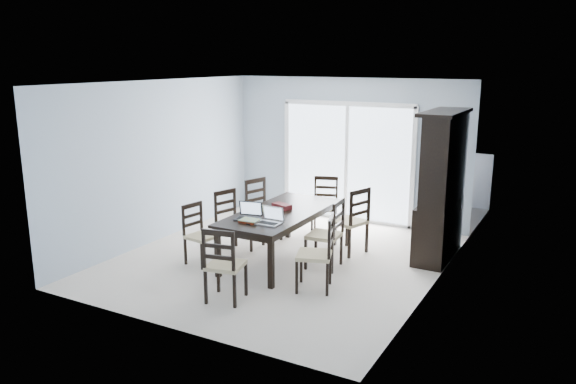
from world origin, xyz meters
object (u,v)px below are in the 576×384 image
at_px(chair_end_far, 325,198).
at_px(hot_tub, 345,184).
at_px(dining_table, 280,216).
at_px(cell_phone, 248,223).
at_px(laptop_silver, 268,220).
at_px(chair_left_far, 260,203).
at_px(game_box, 282,206).
at_px(chair_left_near, 197,227).
at_px(china_hutch, 442,188).
at_px(chair_end_near, 222,257).
at_px(chair_right_near, 322,245).
at_px(chair_right_mid, 331,227).
at_px(laptop_dark, 248,216).
at_px(chair_right_far, 354,214).
at_px(chair_left_mid, 230,214).

relative_size(chair_end_far, hot_tub, 0.58).
xyz_separation_m(dining_table, cell_phone, (-0.06, -0.78, 0.08)).
bearing_deg(laptop_silver, dining_table, 105.77).
height_order(chair_left_far, game_box, chair_left_far).
distance_m(dining_table, chair_left_near, 1.22).
xyz_separation_m(dining_table, china_hutch, (2.02, 1.25, 0.40)).
distance_m(chair_end_near, chair_end_far, 3.28).
xyz_separation_m(chair_right_near, hot_tub, (-1.42, 4.11, -0.15)).
bearing_deg(hot_tub, chair_left_near, -98.21).
relative_size(chair_left_far, chair_right_near, 1.01).
height_order(chair_left_far, chair_right_mid, chair_right_mid).
distance_m(china_hutch, chair_left_near, 3.63).
distance_m(chair_left_far, hot_tub, 2.71).
relative_size(china_hutch, chair_left_far, 1.90).
relative_size(chair_right_near, chair_end_near, 1.03).
height_order(laptop_dark, laptop_silver, laptop_dark).
relative_size(dining_table, game_box, 7.48).
height_order(chair_left_near, hot_tub, chair_left_near).
relative_size(chair_left_far, chair_end_far, 1.05).
bearing_deg(hot_tub, chair_end_near, -83.85).
xyz_separation_m(laptop_silver, game_box, (-0.23, 0.79, -0.02)).
bearing_deg(chair_right_near, chair_end_far, 5.01).
bearing_deg(chair_right_far, laptop_dark, 161.62).
distance_m(chair_left_mid, chair_right_near, 2.03).
bearing_deg(game_box, dining_table, -68.87).
relative_size(chair_end_far, cell_phone, 8.90).
bearing_deg(laptop_silver, chair_right_near, -4.13).
bearing_deg(chair_left_far, chair_right_near, 68.96).
bearing_deg(hot_tub, chair_right_mid, -70.23).
xyz_separation_m(chair_left_mid, laptop_silver, (1.08, -0.65, 0.22)).
height_order(chair_end_far, game_box, chair_end_far).
bearing_deg(hot_tub, chair_right_near, -70.90).
xyz_separation_m(laptop_dark, laptop_silver, (0.37, -0.05, -0.00)).
height_order(chair_right_mid, game_box, chair_right_mid).
distance_m(chair_right_mid, cell_phone, 1.19).
xyz_separation_m(chair_left_mid, chair_end_near, (1.03, -1.66, 0.01)).
bearing_deg(chair_left_far, chair_right_far, 109.06).
distance_m(chair_end_near, cell_phone, 0.92).
xyz_separation_m(chair_left_near, laptop_silver, (1.19, 0.02, 0.26)).
xyz_separation_m(chair_left_near, chair_end_far, (0.98, 2.29, 0.04)).
height_order(laptop_silver, hot_tub, laptop_silver).
bearing_deg(chair_right_near, laptop_dark, 65.48).
relative_size(chair_right_near, chair_end_far, 1.04).
xyz_separation_m(dining_table, chair_end_far, (-0.02, 1.61, -0.09)).
relative_size(dining_table, chair_left_near, 2.16).
height_order(dining_table, chair_left_far, chair_left_far).
bearing_deg(dining_table, game_box, 111.13).
relative_size(china_hutch, chair_end_near, 1.98).
bearing_deg(dining_table, chair_end_near, -85.51).
height_order(dining_table, chair_end_near, chair_end_near).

